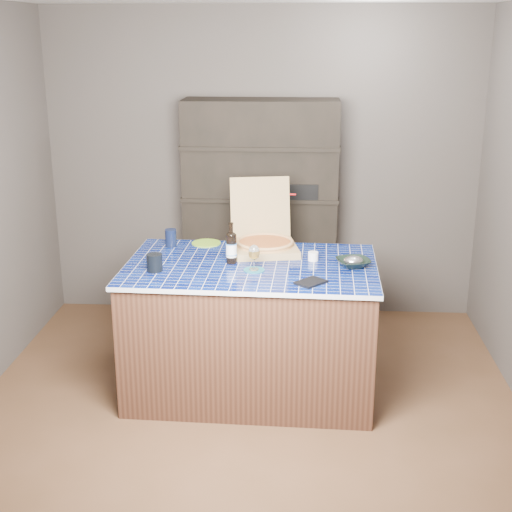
# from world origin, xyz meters

# --- Properties ---
(room) EXTENTS (3.50, 3.50, 3.50)m
(room) POSITION_xyz_m (0.00, 0.00, 1.25)
(room) COLOR brown
(room) RESTS_ON ground
(shelving_unit) EXTENTS (1.20, 0.41, 1.80)m
(shelving_unit) POSITION_xyz_m (0.00, 1.53, 0.90)
(shelving_unit) COLOR black
(shelving_unit) RESTS_ON floor
(kitchen_island) EXTENTS (1.63, 1.06, 0.88)m
(kitchen_island) POSITION_xyz_m (0.01, 0.32, 0.44)
(kitchen_island) COLOR #4A2B1D
(kitchen_island) RESTS_ON floor
(pizza_box) EXTENTS (0.50, 0.58, 0.45)m
(pizza_box) POSITION_xyz_m (0.08, 0.61, 0.94)
(pizza_box) COLOR olive
(pizza_box) RESTS_ON kitchen_island
(mead_bottle) EXTENTS (0.07, 0.07, 0.27)m
(mead_bottle) POSITION_xyz_m (-0.12, 0.33, 0.98)
(mead_bottle) COLOR black
(mead_bottle) RESTS_ON kitchen_island
(teal_trivet) EXTENTS (0.13, 0.13, 0.01)m
(teal_trivet) POSITION_xyz_m (0.03, 0.19, 0.88)
(teal_trivet) COLOR #166275
(teal_trivet) RESTS_ON kitchen_island
(wine_glass) EXTENTS (0.07, 0.07, 0.16)m
(wine_glass) POSITION_xyz_m (0.03, 0.19, 0.99)
(wine_glass) COLOR white
(wine_glass) RESTS_ON teal_trivet
(tumbler) EXTENTS (0.10, 0.10, 0.11)m
(tumbler) POSITION_xyz_m (-0.58, 0.14, 0.93)
(tumbler) COLOR black
(tumbler) RESTS_ON kitchen_island
(dvd_case) EXTENTS (0.21, 0.21, 0.01)m
(dvd_case) POSITION_xyz_m (0.39, -0.03, 0.88)
(dvd_case) COLOR black
(dvd_case) RESTS_ON kitchen_island
(bowl) EXTENTS (0.26, 0.26, 0.05)m
(bowl) POSITION_xyz_m (0.66, 0.30, 0.90)
(bowl) COLOR black
(bowl) RESTS_ON kitchen_island
(foil_contents) EXTENTS (0.13, 0.10, 0.06)m
(foil_contents) POSITION_xyz_m (0.66, 0.30, 0.92)
(foil_contents) COLOR #AEB1BA
(foil_contents) RESTS_ON bowl
(white_jar) EXTENTS (0.07, 0.07, 0.06)m
(white_jar) POSITION_xyz_m (0.40, 0.41, 0.91)
(white_jar) COLOR white
(white_jar) RESTS_ON kitchen_island
(navy_cup) EXTENTS (0.08, 0.08, 0.12)m
(navy_cup) POSITION_xyz_m (-0.57, 0.67, 0.94)
(navy_cup) COLOR black
(navy_cup) RESTS_ON kitchen_island
(green_trivet) EXTENTS (0.20, 0.20, 0.01)m
(green_trivet) POSITION_xyz_m (-0.34, 0.75, 0.88)
(green_trivet) COLOR #7AB025
(green_trivet) RESTS_ON kitchen_island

